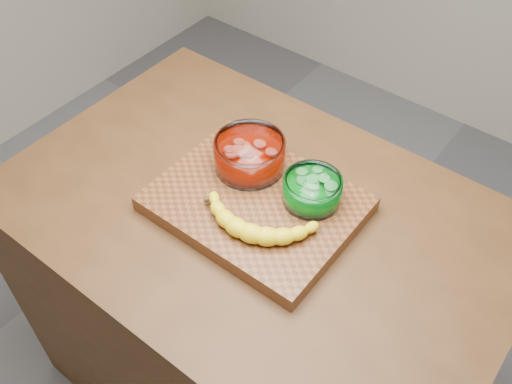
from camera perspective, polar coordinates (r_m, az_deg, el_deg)
The scene contains 6 objects.
ground at distance 2.09m, azimuth 0.00°, elevation -18.30°, with size 3.50×3.50×0.00m, color #5D5E62.
counter at distance 1.69m, azimuth 0.00°, elevation -11.89°, with size 1.20×0.80×0.90m, color #4C2E17.
cutting_board at distance 1.31m, azimuth 0.00°, elevation -1.19°, with size 0.45×0.35×0.04m, color brown.
bowl_red at distance 1.34m, azimuth -0.63°, elevation 3.75°, with size 0.17×0.17×0.08m.
bowl_green at distance 1.28m, azimuth 5.64°, elevation 0.20°, with size 0.13×0.13×0.06m.
banana at distance 1.24m, azimuth 0.09°, elevation -2.52°, with size 0.29×0.16×0.04m, color yellow, non-canonical shape.
Camera 1 is at (0.54, -0.69, 1.90)m, focal length 40.00 mm.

